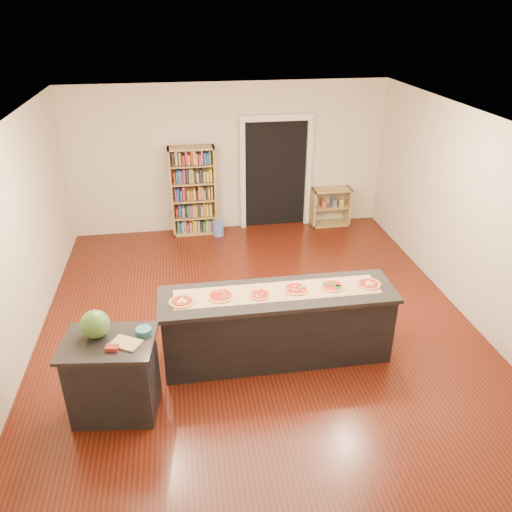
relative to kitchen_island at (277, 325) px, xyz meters
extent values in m
cube|color=beige|center=(-0.13, 0.70, 0.92)|extent=(6.00, 7.00, 2.80)
cube|color=#4D1A0D|center=(-0.13, 0.70, -0.47)|extent=(6.00, 7.00, 0.01)
cube|color=white|center=(-0.13, 0.70, 2.32)|extent=(6.00, 7.00, 0.01)
cube|color=black|center=(0.77, 4.18, 0.57)|extent=(1.20, 0.02, 2.10)
cube|color=silver|center=(0.12, 4.14, 0.57)|extent=(0.10, 0.08, 2.10)
cube|color=silver|center=(1.42, 4.14, 0.57)|extent=(0.10, 0.08, 2.10)
cube|color=silver|center=(0.77, 4.14, 1.67)|extent=(1.40, 0.08, 0.12)
cube|color=black|center=(0.00, 0.00, -0.03)|extent=(2.79, 0.70, 0.90)
cube|color=black|center=(0.00, 0.00, 0.44)|extent=(2.87, 0.78, 0.05)
cube|color=black|center=(-1.92, -0.65, -0.03)|extent=(0.87, 0.62, 0.90)
cube|color=black|center=(-1.92, -0.65, 0.45)|extent=(0.95, 0.70, 0.04)
cube|color=tan|center=(-0.84, 4.00, 0.38)|extent=(0.85, 0.30, 1.71)
cube|color=tan|center=(1.88, 3.98, -0.09)|extent=(0.77, 0.33, 0.77)
cylinder|color=#5577BD|center=(-0.41, 3.81, -0.32)|extent=(0.21, 0.21, 0.30)
cube|color=tan|center=(0.00, 0.03, 0.47)|extent=(2.49, 0.45, 0.00)
sphere|color=#144214|center=(-2.04, -0.55, 0.62)|extent=(0.30, 0.30, 0.30)
cube|color=tan|center=(-1.73, -0.73, 0.48)|extent=(0.36, 0.32, 0.02)
cube|color=maroon|center=(-1.86, -0.81, 0.49)|extent=(0.14, 0.11, 0.04)
cylinder|color=#195966|center=(-1.56, -0.58, 0.50)|extent=(0.17, 0.17, 0.06)
cylinder|color=tan|center=(-1.15, -0.03, 0.48)|extent=(0.32, 0.32, 0.02)
cylinder|color=#A5190C|center=(-1.15, -0.03, 0.49)|extent=(0.26, 0.26, 0.00)
cylinder|color=tan|center=(-0.69, 0.02, 0.48)|extent=(0.31, 0.31, 0.02)
cylinder|color=#A5190C|center=(-0.69, 0.02, 0.49)|extent=(0.26, 0.26, 0.00)
cylinder|color=tan|center=(-0.23, -0.02, 0.48)|extent=(0.28, 0.28, 0.02)
cylinder|color=#A5190C|center=(-0.23, -0.02, 0.49)|extent=(0.23, 0.23, 0.00)
cylinder|color=tan|center=(0.23, 0.04, 0.48)|extent=(0.32, 0.32, 0.02)
cylinder|color=#A5190C|center=(0.23, 0.04, 0.49)|extent=(0.26, 0.26, 0.00)
cylinder|color=tan|center=(0.69, 0.04, 0.48)|extent=(0.32, 0.32, 0.02)
cylinder|color=#A5190C|center=(0.69, 0.04, 0.49)|extent=(0.26, 0.26, 0.00)
cylinder|color=tan|center=(1.15, 0.02, 0.48)|extent=(0.30, 0.30, 0.02)
cylinder|color=#A5190C|center=(1.15, 0.02, 0.49)|extent=(0.24, 0.24, 0.00)
camera|label=1|loc=(-1.06, -5.01, 3.61)|focal=35.00mm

